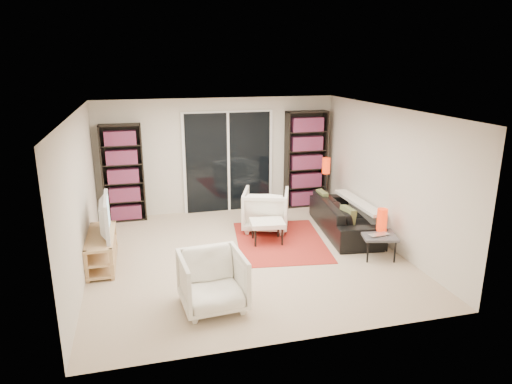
% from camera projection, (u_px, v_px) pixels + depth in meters
% --- Properties ---
extents(floor, '(5.00, 5.00, 0.00)m').
position_uv_depth(floor, '(246.00, 255.00, 7.62)').
color(floor, tan).
rests_on(floor, ground).
extents(wall_back, '(5.00, 0.02, 2.40)m').
position_uv_depth(wall_back, '(218.00, 156.00, 9.61)').
color(wall_back, beige).
rests_on(wall_back, ground).
extents(wall_front, '(5.00, 0.02, 2.40)m').
position_uv_depth(wall_front, '(298.00, 245.00, 4.96)').
color(wall_front, beige).
rests_on(wall_front, ground).
extents(wall_left, '(0.02, 5.00, 2.40)m').
position_uv_depth(wall_left, '(80.00, 197.00, 6.68)').
color(wall_left, beige).
rests_on(wall_left, ground).
extents(wall_right, '(0.02, 5.00, 2.40)m').
position_uv_depth(wall_right, '(386.00, 177.00, 7.88)').
color(wall_right, beige).
rests_on(wall_right, ground).
extents(ceiling, '(5.00, 5.00, 0.02)m').
position_uv_depth(ceiling, '(245.00, 110.00, 6.95)').
color(ceiling, white).
rests_on(ceiling, wall_back).
extents(sliding_door, '(1.92, 0.08, 2.16)m').
position_uv_depth(sliding_door, '(228.00, 162.00, 9.66)').
color(sliding_door, white).
rests_on(sliding_door, ground).
extents(bookshelf_left, '(0.80, 0.30, 1.95)m').
position_uv_depth(bookshelf_left, '(123.00, 173.00, 9.05)').
color(bookshelf_left, black).
rests_on(bookshelf_left, ground).
extents(bookshelf_right, '(0.90, 0.30, 2.10)m').
position_uv_depth(bookshelf_right, '(306.00, 159.00, 9.95)').
color(bookshelf_right, black).
rests_on(bookshelf_right, ground).
extents(tv_stand, '(0.41, 1.29, 0.50)m').
position_uv_depth(tv_stand, '(102.00, 249.00, 7.21)').
color(tv_stand, tan).
rests_on(tv_stand, floor).
extents(tv, '(0.18, 1.05, 0.60)m').
position_uv_depth(tv, '(100.00, 217.00, 7.07)').
color(tv, black).
rests_on(tv, tv_stand).
extents(rug, '(1.80, 2.26, 0.01)m').
position_uv_depth(rug, '(280.00, 241.00, 8.20)').
color(rug, '#A8281F').
rests_on(rug, floor).
extents(sofa, '(1.07, 2.20, 0.62)m').
position_uv_depth(sofa, '(344.00, 216.00, 8.59)').
color(sofa, black).
rests_on(sofa, floor).
extents(armchair_back, '(1.08, 1.10, 0.78)m').
position_uv_depth(armchair_back, '(266.00, 209.00, 8.71)').
color(armchair_back, white).
rests_on(armchair_back, floor).
extents(armchair_front, '(0.87, 0.89, 0.75)m').
position_uv_depth(armchair_front, '(213.00, 281.00, 5.92)').
color(armchair_front, white).
rests_on(armchair_front, floor).
extents(ottoman, '(0.64, 0.55, 0.40)m').
position_uv_depth(ottoman, '(267.00, 224.00, 8.08)').
color(ottoman, white).
rests_on(ottoman, floor).
extents(side_table, '(0.66, 0.66, 0.40)m').
position_uv_depth(side_table, '(379.00, 236.00, 7.46)').
color(side_table, '#48474C').
rests_on(side_table, floor).
extents(laptop, '(0.36, 0.26, 0.03)m').
position_uv_depth(laptop, '(381.00, 236.00, 7.34)').
color(laptop, silver).
rests_on(laptop, side_table).
extents(table_lamp, '(0.17, 0.17, 0.38)m').
position_uv_depth(table_lamp, '(382.00, 220.00, 7.55)').
color(table_lamp, red).
rests_on(table_lamp, side_table).
extents(floor_lamp, '(0.18, 0.18, 1.21)m').
position_uv_depth(floor_lamp, '(326.00, 172.00, 9.44)').
color(floor_lamp, black).
rests_on(floor_lamp, floor).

